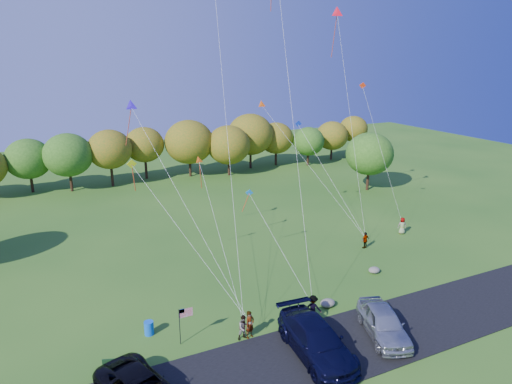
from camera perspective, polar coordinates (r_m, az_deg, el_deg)
ground at (r=31.37m, az=4.22°, el=-15.45°), size 140.00×140.00×0.00m
asphalt_lane at (r=28.56m, az=8.41°, el=-19.14°), size 44.00×6.00×0.06m
treeline at (r=61.64m, az=-15.22°, el=4.84°), size 76.21×27.87×8.09m
minivan_navy at (r=27.69m, az=7.55°, el=-17.90°), size 3.14×6.73×1.90m
minivan_silver at (r=30.10m, az=15.65°, el=-15.46°), size 3.73×5.64×1.78m
flyer_a at (r=29.02m, az=-0.77°, el=-16.23°), size 0.77×0.64×1.79m
flyer_b at (r=28.93m, az=-1.52°, el=-16.56°), size 0.79×0.62×1.61m
flyer_c at (r=30.91m, az=7.11°, el=-14.17°), size 1.30×1.20×1.75m
flyer_d at (r=42.32m, az=13.50°, el=-5.87°), size 0.95×0.53×1.54m
flyer_e at (r=46.61m, az=17.81°, el=-4.04°), size 0.94×0.80×1.64m
park_bench at (r=27.48m, az=-16.65°, el=-20.02°), size 1.78×0.90×1.02m
trash_barrel at (r=30.27m, az=-13.23°, el=-16.22°), size 0.59×0.59×0.88m
flag_assembly at (r=28.40m, az=-9.07°, el=-15.23°), size 0.87×0.56×2.35m
boulder_near at (r=32.78m, az=8.95°, el=-13.55°), size 1.08×0.85×0.54m
boulder_far at (r=38.10m, az=14.56°, el=-9.43°), size 0.94×0.78×0.49m
kites_aloft at (r=38.68m, az=-1.27°, el=19.51°), size 21.60×6.89×20.77m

